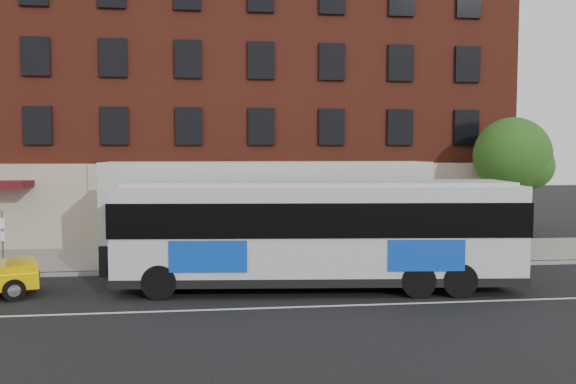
{
  "coord_description": "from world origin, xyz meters",
  "views": [
    {
      "loc": [
        -0.4,
        -16.91,
        4.75
      ],
      "look_at": [
        2.3,
        5.5,
        3.17
      ],
      "focal_mm": 36.6,
      "sensor_mm": 36.0,
      "label": 1
    }
  ],
  "objects": [
    {
      "name": "sidewalk",
      "position": [
        0.0,
        9.0,
        0.07
      ],
      "size": [
        60.0,
        6.0,
        0.15
      ],
      "primitive_type": "cube",
      "color": "gray",
      "rests_on": "ground"
    },
    {
      "name": "shipping_container",
      "position": [
        1.62,
        6.8,
        2.13
      ],
      "size": [
        12.98,
        2.94,
        4.31
      ],
      "color": "black",
      "rests_on": "ground"
    },
    {
      "name": "ground",
      "position": [
        0.0,
        0.0,
        0.0
      ],
      "size": [
        120.0,
        120.0,
        0.0
      ],
      "primitive_type": "plane",
      "color": "black",
      "rests_on": "ground"
    },
    {
      "name": "sign_pole",
      "position": [
        -8.5,
        6.15,
        1.45
      ],
      "size": [
        0.3,
        0.2,
        2.5
      ],
      "color": "slate",
      "rests_on": "ground"
    },
    {
      "name": "city_bus",
      "position": [
        3.01,
        2.76,
        2.06
      ],
      "size": [
        13.83,
        4.16,
        3.73
      ],
      "color": "silver",
      "rests_on": "ground"
    },
    {
      "name": "building",
      "position": [
        -0.01,
        16.92,
        7.58
      ],
      "size": [
        30.0,
        12.1,
        15.0
      ],
      "color": "maroon",
      "rests_on": "sidewalk"
    },
    {
      "name": "kerb",
      "position": [
        0.0,
        6.0,
        0.07
      ],
      "size": [
        60.0,
        0.25,
        0.15
      ],
      "primitive_type": "cube",
      "color": "gray",
      "rests_on": "ground"
    },
    {
      "name": "street_tree",
      "position": [
        13.54,
        9.48,
        4.41
      ],
      "size": [
        3.6,
        3.6,
        6.2
      ],
      "color": "#322419",
      "rests_on": "sidewalk"
    },
    {
      "name": "lane_line",
      "position": [
        0.0,
        0.5,
        0.01
      ],
      "size": [
        60.0,
        0.12,
        0.01
      ],
      "primitive_type": "cube",
      "color": "silver",
      "rests_on": "ground"
    }
  ]
}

